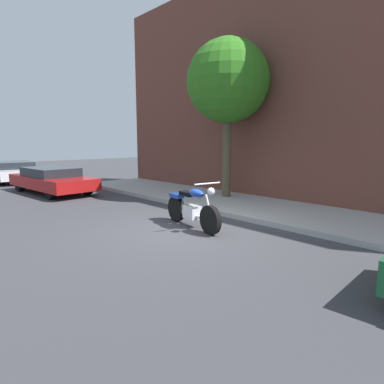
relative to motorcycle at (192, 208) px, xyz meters
name	(u,v)px	position (x,y,z in m)	size (l,w,h in m)	color
ground_plane	(183,230)	(0.04, -0.34, -0.47)	(60.00, 60.00, 0.00)	#38383D
sidewalk	(263,208)	(0.04, 2.90, -0.40)	(18.05, 2.96, 0.14)	#A2A2A2
building_facade	(299,79)	(0.04, 4.63, 3.57)	(18.05, 0.50, 8.10)	brown
motorcycle	(192,208)	(0.00, 0.00, 0.00)	(2.16, 0.76, 1.17)	black
parked_car_white	(14,171)	(-13.06, -0.54, 0.08)	(4.50, 2.26, 1.03)	black
parked_car_red	(52,179)	(-7.82, -0.52, 0.08)	(4.59, 2.10, 1.03)	black
street_tree	(228,82)	(-1.92, 3.42, 3.60)	(2.81, 2.81, 5.51)	brown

